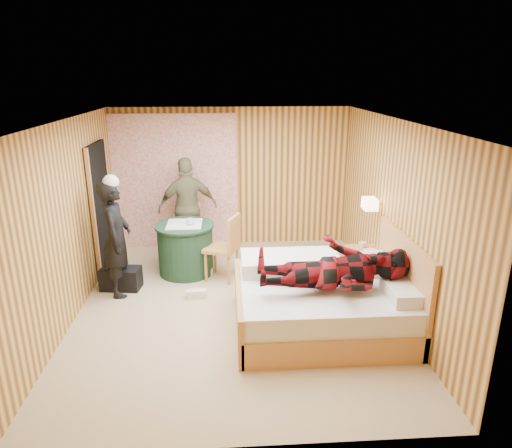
{
  "coord_description": "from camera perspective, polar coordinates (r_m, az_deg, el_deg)",
  "views": [
    {
      "loc": [
        -0.08,
        -5.61,
        3.03
      ],
      "look_at": [
        0.31,
        0.4,
        1.05
      ],
      "focal_mm": 32.0,
      "sensor_mm": 36.0,
      "label": 1
    }
  ],
  "objects": [
    {
      "name": "floor",
      "position": [
        6.38,
        -2.59,
        -10.2
      ],
      "size": [
        4.2,
        5.0,
        0.01
      ],
      "primitive_type": "cube",
      "color": "tan",
      "rests_on": "ground"
    },
    {
      "name": "ceiling",
      "position": [
        5.64,
        -2.96,
        12.76
      ],
      "size": [
        4.2,
        5.0,
        0.01
      ],
      "primitive_type": "cube",
      "color": "white",
      "rests_on": "wall_back"
    },
    {
      "name": "wall_back",
      "position": [
        8.3,
        -3.1,
        5.79
      ],
      "size": [
        4.2,
        0.02,
        2.5
      ],
      "primitive_type": "cube",
      "color": "#E3AF57",
      "rests_on": "floor"
    },
    {
      "name": "wall_left",
      "position": [
        6.22,
        -22.48,
        0.14
      ],
      "size": [
        0.02,
        5.0,
        2.5
      ],
      "primitive_type": "cube",
      "color": "#E3AF57",
      "rests_on": "floor"
    },
    {
      "name": "wall_right",
      "position": [
        6.28,
        16.78,
        0.92
      ],
      "size": [
        0.02,
        5.0,
        2.5
      ],
      "primitive_type": "cube",
      "color": "#E3AF57",
      "rests_on": "floor"
    },
    {
      "name": "curtain",
      "position": [
        8.3,
        -10.03,
        5.17
      ],
      "size": [
        2.2,
        0.08,
        2.4
      ],
      "primitive_type": "cube",
      "color": "white",
      "rests_on": "floor"
    },
    {
      "name": "doorway",
      "position": [
        7.56,
        -18.77,
        1.81
      ],
      "size": [
        0.06,
        0.9,
        2.05
      ],
      "primitive_type": "cube",
      "color": "black",
      "rests_on": "floor"
    },
    {
      "name": "wall_lamp",
      "position": [
        6.61,
        14.07,
        2.47
      ],
      "size": [
        0.26,
        0.24,
        0.16
      ],
      "color": "gold",
      "rests_on": "wall_right"
    },
    {
      "name": "bed",
      "position": [
        5.84,
        8.69,
        -9.5
      ],
      "size": [
        2.17,
        1.71,
        1.17
      ],
      "color": "tan",
      "rests_on": "floor"
    },
    {
      "name": "nightstand",
      "position": [
        6.88,
        13.23,
        -5.6
      ],
      "size": [
        0.46,
        0.63,
        0.6
      ],
      "color": "tan",
      "rests_on": "floor"
    },
    {
      "name": "round_table",
      "position": [
        7.31,
        -8.79,
        -3.0
      ],
      "size": [
        0.92,
        0.92,
        0.82
      ],
      "color": "#1F4329",
      "rests_on": "floor"
    },
    {
      "name": "chair_far",
      "position": [
        7.95,
        -8.41,
        -0.26
      ],
      "size": [
        0.42,
        0.42,
        0.93
      ],
      "rotation": [
        0.0,
        0.0,
        -0.0
      ],
      "color": "tan",
      "rests_on": "floor"
    },
    {
      "name": "chair_near",
      "position": [
        6.95,
        -3.67,
        -2.37
      ],
      "size": [
        0.6,
        0.6,
        1.03
      ],
      "rotation": [
        0.0,
        0.0,
        -1.95
      ],
      "color": "tan",
      "rests_on": "floor"
    },
    {
      "name": "duffel_bag",
      "position": [
        7.08,
        -16.53,
        -6.53
      ],
      "size": [
        0.61,
        0.38,
        0.32
      ],
      "primitive_type": "cube",
      "rotation": [
        0.0,
        0.0,
        -0.13
      ],
      "color": "black",
      "rests_on": "floor"
    },
    {
      "name": "sneaker_left",
      "position": [
        6.61,
        -7.44,
        -8.66
      ],
      "size": [
        0.27,
        0.12,
        0.12
      ],
      "primitive_type": "cube",
      "rotation": [
        0.0,
        0.0,
        0.03
      ],
      "color": "silver",
      "rests_on": "floor"
    },
    {
      "name": "sneaker_right",
      "position": [
        7.32,
        -6.38,
        -5.92
      ],
      "size": [
        0.25,
        0.12,
        0.11
      ],
      "primitive_type": "cube",
      "rotation": [
        0.0,
        0.0,
        -0.08
      ],
      "color": "silver",
      "rests_on": "floor"
    },
    {
      "name": "woman_standing",
      "position": [
        6.7,
        -17.05,
        -1.77
      ],
      "size": [
        0.43,
        0.63,
        1.67
      ],
      "primitive_type": "imported",
      "rotation": [
        0.0,
        0.0,
        1.63
      ],
      "color": "black",
      "rests_on": "floor"
    },
    {
      "name": "man_at_table",
      "position": [
        7.9,
        -8.49,
        2.07
      ],
      "size": [
        1.08,
        0.66,
        1.72
      ],
      "primitive_type": "imported",
      "rotation": [
        0.0,
        0.0,
        3.39
      ],
      "color": "#686645",
      "rests_on": "floor"
    },
    {
      "name": "man_on_bed",
      "position": [
        5.36,
        9.87,
        -4.18
      ],
      "size": [
        0.86,
        0.67,
        1.77
      ],
      "primitive_type": "imported",
      "rotation": [
        0.0,
        1.57,
        0.0
      ],
      "color": "maroon",
      "rests_on": "bed"
    },
    {
      "name": "book_lower",
      "position": [
        6.72,
        13.53,
        -3.41
      ],
      "size": [
        0.17,
        0.22,
        0.02
      ],
      "primitive_type": "imported",
      "rotation": [
        0.0,
        0.0,
        -0.01
      ],
      "color": "silver",
      "rests_on": "nightstand"
    },
    {
      "name": "book_upper",
      "position": [
        6.71,
        13.54,
        -3.26
      ],
      "size": [
        0.26,
        0.28,
        0.02
      ],
      "primitive_type": "imported",
      "rotation": [
        0.0,
        0.0,
        -0.62
      ],
      "color": "silver",
      "rests_on": "nightstand"
    },
    {
      "name": "cup_nightstand",
      "position": [
        6.87,
        13.12,
        -2.59
      ],
      "size": [
        0.1,
        0.1,
        0.09
      ],
      "primitive_type": "imported",
      "rotation": [
        0.0,
        0.0,
        -0.04
      ],
      "color": "silver",
      "rests_on": "nightstand"
    },
    {
      "name": "cup_table",
      "position": [
        7.11,
        -8.2,
        0.3
      ],
      "size": [
        0.16,
        0.16,
        0.1
      ],
      "primitive_type": "imported",
      "rotation": [
        0.0,
        0.0,
        0.33
      ],
      "color": "silver",
      "rests_on": "round_table"
    }
  ]
}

